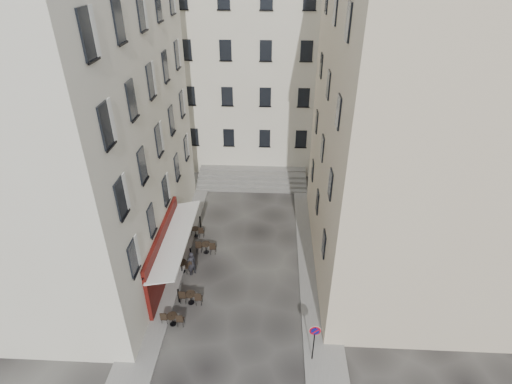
# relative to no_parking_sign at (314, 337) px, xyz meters

# --- Properties ---
(ground) EXTENTS (90.00, 90.00, 0.00)m
(ground) POSITION_rel_no_parking_sign_xyz_m (-3.87, 4.36, -1.65)
(ground) COLOR black
(ground) RESTS_ON ground
(sidewalk_left) EXTENTS (2.00, 22.00, 0.12)m
(sidewalk_left) POSITION_rel_no_parking_sign_xyz_m (-8.37, 8.36, -1.59)
(sidewalk_left) COLOR slate
(sidewalk_left) RESTS_ON ground
(sidewalk_right) EXTENTS (2.00, 18.00, 0.12)m
(sidewalk_right) POSITION_rel_no_parking_sign_xyz_m (0.63, 7.36, -1.59)
(sidewalk_right) COLOR slate
(sidewalk_right) RESTS_ON ground
(building_left) EXTENTS (12.20, 16.20, 20.60)m
(building_left) POSITION_rel_no_parking_sign_xyz_m (-14.37, 7.36, 8.65)
(building_left) COLOR beige
(building_left) RESTS_ON ground
(building_right) EXTENTS (12.20, 14.20, 18.60)m
(building_right) POSITION_rel_no_parking_sign_xyz_m (6.63, 7.86, 7.65)
(building_right) COLOR #C6B193
(building_right) RESTS_ON ground
(building_back) EXTENTS (18.20, 10.20, 18.60)m
(building_back) POSITION_rel_no_parking_sign_xyz_m (-4.87, 23.36, 7.65)
(building_back) COLOR beige
(building_back) RESTS_ON ground
(cafe_storefront) EXTENTS (1.74, 7.30, 3.50)m
(cafe_storefront) POSITION_rel_no_parking_sign_xyz_m (-8.19, 5.36, 0.22)
(cafe_storefront) COLOR #430B09
(cafe_storefront) RESTS_ON ground
(stone_steps) EXTENTS (9.00, 3.15, 0.80)m
(stone_steps) POSITION_rel_no_parking_sign_xyz_m (-3.87, 16.94, -1.25)
(stone_steps) COLOR #605E5B
(stone_steps) RESTS_ON ground
(bollard_near) EXTENTS (0.12, 0.12, 0.98)m
(bollard_near) POSITION_rel_no_parking_sign_xyz_m (-7.12, 3.36, -1.13)
(bollard_near) COLOR black
(bollard_near) RESTS_ON ground
(bollard_mid) EXTENTS (0.12, 0.12, 0.98)m
(bollard_mid) POSITION_rel_no_parking_sign_xyz_m (-7.12, 6.86, -1.13)
(bollard_mid) COLOR black
(bollard_mid) RESTS_ON ground
(bollard_far) EXTENTS (0.12, 0.12, 0.98)m
(bollard_far) POSITION_rel_no_parking_sign_xyz_m (-7.12, 10.36, -1.13)
(bollard_far) COLOR black
(bollard_far) RESTS_ON ground
(no_parking_sign) EXTENTS (0.53, 0.10, 2.33)m
(no_parking_sign) POSITION_rel_no_parking_sign_xyz_m (0.00, 0.00, 0.00)
(no_parking_sign) COLOR black
(no_parking_sign) RESTS_ON ground
(bistro_table_a) EXTENTS (1.20, 0.56, 0.85)m
(bistro_table_a) POSITION_rel_no_parking_sign_xyz_m (-7.11, 1.80, -1.22)
(bistro_table_a) COLOR black
(bistro_table_a) RESTS_ON ground
(bistro_table_b) EXTENTS (1.27, 0.59, 0.89)m
(bistro_table_b) POSITION_rel_no_parking_sign_xyz_m (-6.44, 3.33, -1.20)
(bistro_table_b) COLOR black
(bistro_table_b) RESTS_ON ground
(bistro_table_c) EXTENTS (1.42, 0.67, 1.00)m
(bistro_table_c) POSITION_rel_no_parking_sign_xyz_m (-7.47, 5.79, -1.14)
(bistro_table_c) COLOR black
(bistro_table_c) RESTS_ON ground
(bistro_table_d) EXTENTS (1.30, 0.61, 0.91)m
(bistro_table_d) POSITION_rel_no_parking_sign_xyz_m (-6.29, 7.68, -1.19)
(bistro_table_d) COLOR black
(bistro_table_d) RESTS_ON ground
(bistro_table_e) EXTENTS (1.19, 0.56, 0.83)m
(bistro_table_e) POSITION_rel_no_parking_sign_xyz_m (-7.28, 9.37, -1.23)
(bistro_table_e) COLOR black
(bistro_table_e) RESTS_ON ground
(pedestrian) EXTENTS (0.71, 0.70, 1.65)m
(pedestrian) POSITION_rel_no_parking_sign_xyz_m (-6.81, 5.65, -0.83)
(pedestrian) COLOR black
(pedestrian) RESTS_ON ground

